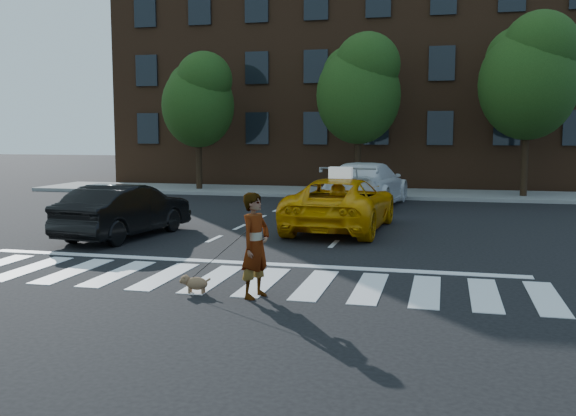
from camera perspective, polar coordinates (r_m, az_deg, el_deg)
The scene contains 14 objects.
ground at distance 12.46m, azimuth -6.69°, elevation -6.31°, with size 120.00×120.00×0.00m, color black.
crosswalk at distance 12.46m, azimuth -6.69°, elevation -6.28°, with size 13.00×2.40×0.01m, color silver.
stop_line at distance 13.93m, azimuth -4.39°, elevation -4.86°, with size 12.00×0.30×0.01m, color silver.
sidewalk_far at distance 29.30m, azimuth 5.32°, elevation 1.38°, with size 30.00×4.00×0.15m, color slate.
building at distance 36.75m, azimuth 7.19°, elevation 11.69°, with size 26.00×10.00×12.00m, color #4B2D1B.
tree_left at distance 30.55m, azimuth -7.96°, elevation 9.76°, with size 3.39×3.38×6.50m.
tree_mid at distance 28.68m, azimuth 6.35°, elevation 10.81°, with size 3.69×3.69×7.10m.
tree_right at distance 28.65m, azimuth 20.66°, elevation 11.25°, with size 4.00×4.00×7.70m.
taxi at distance 18.54m, azimuth 4.77°, elevation 0.37°, with size 2.50×5.41×1.50m, color orange.
black_sedan at distance 17.72m, azimuth -14.27°, elevation -0.22°, with size 1.52×4.35×1.43m, color black.
white_suv at distance 24.56m, azimuth 7.01°, elevation 2.12°, with size 2.36×5.81×1.69m, color silver.
woman at distance 10.88m, azimuth -2.92°, elevation -3.34°, with size 0.66×0.43×1.80m, color #999999.
dog at distance 11.39m, azimuth -8.35°, elevation -6.60°, with size 0.57×0.25×0.32m.
taxi_sign at distance 18.26m, azimuth 4.70°, elevation 3.15°, with size 0.65×0.28×0.32m, color white.
Camera 1 is at (4.27, -11.36, 2.81)m, focal length 40.00 mm.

